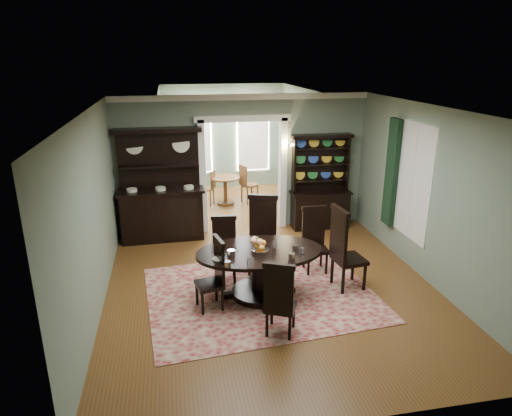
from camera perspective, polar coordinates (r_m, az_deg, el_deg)
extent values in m
cube|color=brown|center=(7.84, 2.03, -10.26)|extent=(5.50, 6.00, 0.01)
cube|color=silver|center=(6.91, 2.32, 12.11)|extent=(5.50, 6.00, 0.01)
cube|color=slate|center=(7.17, -19.80, -1.09)|extent=(0.01, 6.00, 3.00)
cube|color=slate|center=(8.27, 21.08, 1.34)|extent=(0.01, 6.00, 3.00)
cube|color=slate|center=(4.61, 10.63, -11.46)|extent=(5.50, 0.01, 3.00)
cube|color=slate|center=(9.96, -12.10, 4.97)|extent=(1.85, 0.01, 3.00)
cube|color=slate|center=(10.51, 8.28, 5.91)|extent=(1.85, 0.01, 3.00)
cube|color=slate|center=(9.87, -1.71, 12.63)|extent=(1.80, 0.01, 0.50)
cube|color=silver|center=(9.80, -1.67, 13.70)|extent=(5.50, 0.10, 0.12)
cube|color=brown|center=(12.15, -2.90, 0.46)|extent=(3.50, 3.50, 0.01)
cube|color=silver|center=(11.57, -3.15, 14.74)|extent=(3.50, 3.50, 0.01)
cube|color=slate|center=(11.67, -11.62, 6.98)|extent=(0.01, 3.50, 3.00)
cube|color=slate|center=(12.12, 5.28, 7.72)|extent=(0.01, 3.50, 3.00)
cube|color=slate|center=(13.47, -4.05, 8.85)|extent=(3.50, 0.01, 3.00)
cube|color=silver|center=(13.35, -7.70, 8.86)|extent=(1.05, 0.06, 2.20)
cube|color=silver|center=(13.54, -0.41, 9.16)|extent=(1.05, 0.06, 2.20)
cube|color=silver|center=(10.04, -6.72, 3.89)|extent=(0.14, 0.25, 2.50)
cube|color=silver|center=(10.31, 3.33, 4.39)|extent=(0.14, 0.25, 2.50)
cube|color=silver|center=(9.90, -1.70, 11.19)|extent=(2.08, 0.25, 0.14)
cube|color=white|center=(8.74, 19.09, 3.12)|extent=(0.02, 1.10, 2.00)
cube|color=silver|center=(8.73, 19.01, 3.12)|extent=(0.01, 1.22, 2.12)
cube|color=black|center=(9.27, 16.58, 4.23)|extent=(0.10, 0.35, 2.10)
cube|color=#B87D31|center=(10.12, 3.78, 7.59)|extent=(0.08, 0.05, 0.18)
sphere|color=#FFD88C|center=(9.93, 3.44, 7.86)|extent=(0.07, 0.07, 0.07)
sphere|color=#FFD88C|center=(9.98, 4.57, 7.89)|extent=(0.07, 0.07, 0.07)
cube|color=maroon|center=(7.72, 0.62, -10.66)|extent=(3.90, 3.19, 0.01)
ellipsoid|color=black|center=(7.33, 0.46, -5.53)|extent=(2.08, 1.34, 0.05)
cylinder|color=black|center=(7.35, 0.46, -5.80)|extent=(1.94, 1.94, 0.03)
cylinder|color=black|center=(7.49, 0.45, -8.13)|extent=(0.26, 0.26, 0.71)
cylinder|color=black|center=(7.66, 0.44, -10.50)|extent=(0.91, 0.91, 0.11)
cylinder|color=silver|center=(7.26, 0.53, -5.34)|extent=(0.29, 0.29, 0.05)
cube|color=black|center=(7.97, -3.92, -6.47)|extent=(0.45, 0.43, 0.05)
cube|color=black|center=(7.99, -4.00, -3.61)|extent=(0.41, 0.09, 0.69)
cube|color=black|center=(7.86, -4.06, -1.21)|extent=(0.45, 0.11, 0.07)
cylinder|color=black|center=(7.91, -5.03, -8.34)|extent=(0.04, 0.04, 0.41)
cylinder|color=black|center=(7.91, -2.69, -8.27)|extent=(0.04, 0.04, 0.41)
cylinder|color=black|center=(8.20, -5.04, -7.32)|extent=(0.04, 0.04, 0.41)
cylinder|color=black|center=(8.20, -2.78, -7.26)|extent=(0.04, 0.04, 0.41)
cube|color=black|center=(8.25, 0.69, -4.82)|extent=(0.62, 0.61, 0.07)
cube|color=black|center=(8.29, 0.87, -1.48)|extent=(0.49, 0.20, 0.85)
cube|color=black|center=(8.15, 0.88, 1.39)|extent=(0.54, 0.24, 0.09)
cylinder|color=black|center=(8.20, -0.84, -6.89)|extent=(0.05, 0.05, 0.50)
cylinder|color=black|center=(8.16, 1.90, -7.03)|extent=(0.05, 0.05, 0.50)
cylinder|color=black|center=(8.55, -0.48, -5.77)|extent=(0.05, 0.05, 0.50)
cylinder|color=black|center=(8.52, 2.14, -5.90)|extent=(0.05, 0.05, 0.50)
cube|color=black|center=(8.37, 7.44, -5.19)|extent=(0.44, 0.42, 0.06)
cube|color=black|center=(8.39, 7.20, -2.38)|extent=(0.43, 0.06, 0.72)
cube|color=black|center=(8.27, 7.30, 0.01)|extent=(0.46, 0.08, 0.07)
cylinder|color=black|center=(8.27, 6.59, -7.08)|extent=(0.05, 0.05, 0.42)
cylinder|color=black|center=(8.36, 8.80, -6.89)|extent=(0.05, 0.05, 0.42)
cylinder|color=black|center=(8.56, 6.00, -6.13)|extent=(0.05, 0.05, 0.42)
cylinder|color=black|center=(8.65, 8.14, -5.96)|extent=(0.05, 0.05, 0.42)
cube|color=black|center=(7.18, -5.88, -9.53)|extent=(0.46, 0.48, 0.05)
cube|color=black|center=(7.06, -4.59, -6.75)|extent=(0.12, 0.41, 0.69)
cube|color=black|center=(6.92, -4.67, -4.10)|extent=(0.15, 0.45, 0.07)
cylinder|color=black|center=(7.38, -7.40, -10.57)|extent=(0.04, 0.04, 0.41)
cylinder|color=black|center=(7.11, -6.71, -11.75)|extent=(0.04, 0.04, 0.41)
cylinder|color=black|center=(7.45, -4.99, -10.16)|extent=(0.04, 0.04, 0.41)
cylinder|color=black|center=(7.18, -4.21, -11.31)|extent=(0.04, 0.04, 0.41)
cube|color=black|center=(7.87, 11.56, -6.33)|extent=(0.55, 0.57, 0.07)
cube|color=black|center=(7.60, 10.30, -3.54)|extent=(0.12, 0.51, 0.87)
cube|color=black|center=(7.44, 10.50, -0.37)|extent=(0.14, 0.56, 0.09)
cylinder|color=black|center=(7.92, 13.42, -8.36)|extent=(0.06, 0.06, 0.51)
cylinder|color=black|center=(8.23, 12.00, -7.19)|extent=(0.06, 0.06, 0.51)
cylinder|color=black|center=(7.74, 10.83, -8.85)|extent=(0.06, 0.06, 0.51)
cylinder|color=black|center=(8.05, 9.49, -7.63)|extent=(0.06, 0.06, 0.51)
cube|color=black|center=(6.58, 3.11, -12.25)|extent=(0.54, 0.53, 0.05)
cube|color=black|center=(6.24, 2.85, -10.25)|extent=(0.39, 0.21, 0.70)
cube|color=black|center=(6.08, 2.91, -7.29)|extent=(0.43, 0.24, 0.07)
cylinder|color=black|center=(6.80, 4.72, -13.21)|extent=(0.04, 0.04, 0.41)
cylinder|color=black|center=(6.84, 1.98, -12.90)|extent=(0.04, 0.04, 0.41)
cylinder|color=black|center=(6.53, 4.24, -14.67)|extent=(0.04, 0.04, 0.41)
cylinder|color=black|center=(6.58, 1.38, -14.33)|extent=(0.04, 0.04, 0.41)
cube|color=black|center=(9.93, -11.61, -0.90)|extent=(1.70, 0.62, 1.06)
cube|color=black|center=(9.76, -11.82, 2.14)|extent=(1.81, 0.67, 0.05)
cube|color=black|center=(9.83, -12.06, 6.07)|extent=(1.69, 0.12, 1.25)
cube|color=black|center=(9.75, -12.01, 5.21)|extent=(1.64, 0.33, 0.04)
cube|color=black|center=(9.59, -12.31, 9.48)|extent=(1.80, 0.41, 0.08)
cube|color=black|center=(10.53, 7.98, -0.24)|extent=(1.28, 0.47, 0.82)
cube|color=black|center=(10.40, 8.08, 1.95)|extent=(1.37, 0.51, 0.04)
cube|color=black|center=(10.41, 7.92, 5.54)|extent=(1.27, 0.07, 1.24)
cube|color=black|center=(10.14, 4.75, 5.31)|extent=(0.05, 0.24, 1.27)
cube|color=black|center=(10.54, 11.29, 5.52)|extent=(0.05, 0.24, 1.27)
cube|color=black|center=(10.18, 8.28, 8.89)|extent=(1.37, 0.31, 0.07)
cube|color=black|center=(10.41, 7.99, 3.48)|extent=(1.28, 0.25, 0.03)
cube|color=black|center=(10.32, 8.08, 5.43)|extent=(1.28, 0.25, 0.03)
cube|color=black|center=(10.25, 8.17, 7.41)|extent=(1.28, 0.25, 0.03)
cylinder|color=brown|center=(11.96, -3.89, 3.80)|extent=(0.81, 0.81, 0.04)
cylinder|color=brown|center=(12.05, -3.85, 2.18)|extent=(0.10, 0.10, 0.71)
cylinder|color=brown|center=(12.16, -3.82, 0.63)|extent=(0.44, 0.44, 0.06)
cylinder|color=brown|center=(12.04, -6.16, 2.42)|extent=(0.39, 0.39, 0.04)
cube|color=brown|center=(11.92, -5.40, 3.50)|extent=(0.17, 0.34, 0.49)
cylinder|color=brown|center=(12.27, -6.53, 1.64)|extent=(0.04, 0.04, 0.44)
cylinder|color=brown|center=(12.02, -6.95, 1.26)|extent=(0.04, 0.04, 0.44)
cylinder|color=brown|center=(12.18, -5.31, 1.56)|extent=(0.04, 0.04, 0.44)
cylinder|color=brown|center=(11.93, -5.71, 1.18)|extent=(0.04, 0.04, 0.44)
cylinder|color=brown|center=(12.12, -0.81, 2.91)|extent=(0.44, 0.44, 0.04)
cube|color=brown|center=(11.96, -1.65, 4.05)|extent=(0.16, 0.39, 0.55)
cylinder|color=brown|center=(12.14, 0.18, 1.72)|extent=(0.04, 0.04, 0.50)
cylinder|color=brown|center=(12.39, -0.53, 2.08)|extent=(0.04, 0.04, 0.50)
cylinder|color=brown|center=(11.99, -1.09, 1.50)|extent=(0.04, 0.04, 0.50)
cylinder|color=brown|center=(12.25, -1.79, 1.87)|extent=(0.04, 0.04, 0.50)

